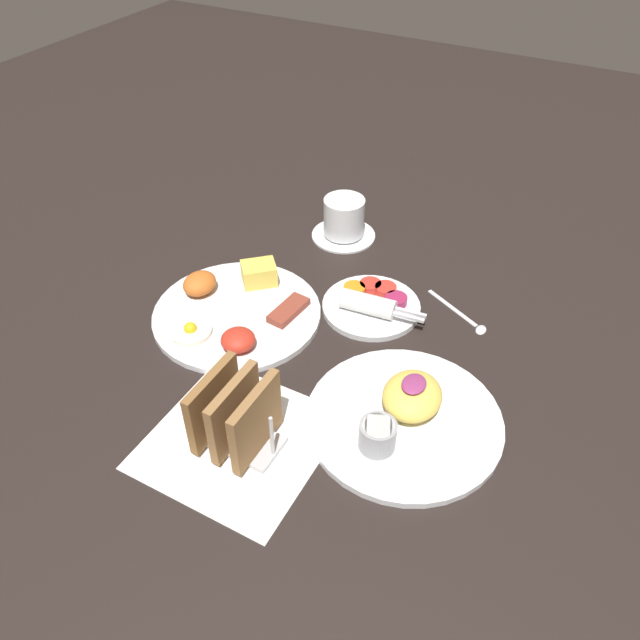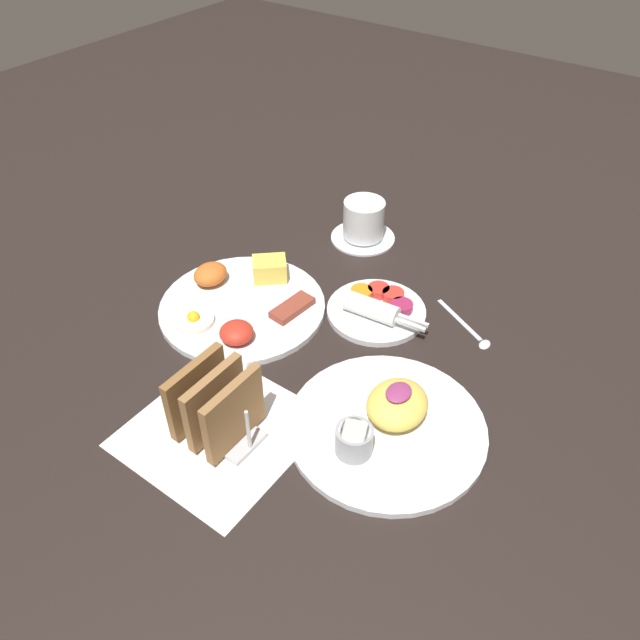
% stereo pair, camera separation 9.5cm
% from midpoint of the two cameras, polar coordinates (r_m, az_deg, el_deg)
% --- Properties ---
extents(ground_plane, '(3.00, 3.00, 0.00)m').
position_cam_midpoint_polar(ground_plane, '(0.92, -1.67, -4.43)').
color(ground_plane, black).
extents(napkin_flat, '(0.22, 0.22, 0.00)m').
position_cam_midpoint_polar(napkin_flat, '(0.84, -10.77, -10.91)').
color(napkin_flat, white).
rests_on(napkin_flat, ground_plane).
extents(plate_breakfast, '(0.27, 0.27, 0.05)m').
position_cam_midpoint_polar(plate_breakfast, '(1.01, -10.44, 0.83)').
color(plate_breakfast, white).
rests_on(plate_breakfast, ground_plane).
extents(plate_condiments, '(0.16, 0.18, 0.04)m').
position_cam_midpoint_polar(plate_condiments, '(1.01, 2.08, 1.40)').
color(plate_condiments, white).
rests_on(plate_condiments, ground_plane).
extents(plate_foreground, '(0.26, 0.26, 0.06)m').
position_cam_midpoint_polar(plate_foreground, '(0.84, 4.44, -8.77)').
color(plate_foreground, white).
rests_on(plate_foreground, ground_plane).
extents(toast_rack, '(0.10, 0.12, 0.10)m').
position_cam_midpoint_polar(toast_rack, '(0.80, -11.21, -8.70)').
color(toast_rack, '#B7B7BC').
rests_on(toast_rack, ground_plane).
extents(coffee_cup, '(0.12, 0.12, 0.08)m').
position_cam_midpoint_polar(coffee_cup, '(1.17, -0.15, 9.06)').
color(coffee_cup, white).
rests_on(coffee_cup, ground_plane).
extents(teaspoon, '(0.07, 0.12, 0.01)m').
position_cam_midpoint_polar(teaspoon, '(1.01, 10.66, 0.13)').
color(teaspoon, silver).
rests_on(teaspoon, ground_plane).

